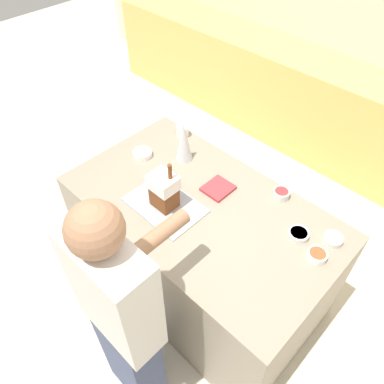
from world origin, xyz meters
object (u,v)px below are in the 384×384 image
(gingerbread_house, at_px, (164,190))
(mug, at_px, (183,131))
(baking_tray, at_px, (165,205))
(candy_bowl_near_tray_right, at_px, (142,153))
(candy_bowl_near_tray_left, at_px, (317,255))
(candy_bowl_front_corner, at_px, (298,234))
(person, at_px, (122,319))
(decorative_tree, at_px, (184,141))
(candy_bowl_far_left, at_px, (281,194))
(cookbook, at_px, (218,188))
(candy_bowl_beside_tree, at_px, (333,239))

(gingerbread_house, bearing_deg, mug, 126.36)
(baking_tray, height_order, candy_bowl_near_tray_right, candy_bowl_near_tray_right)
(candy_bowl_near_tray_left, bearing_deg, gingerbread_house, -160.49)
(candy_bowl_front_corner, height_order, person, person)
(decorative_tree, distance_m, candy_bowl_far_left, 0.72)
(candy_bowl_near_tray_right, xyz_separation_m, candy_bowl_far_left, (0.91, 0.34, 0.01))
(candy_bowl_near_tray_left, bearing_deg, candy_bowl_far_left, 148.51)
(candy_bowl_near_tray_right, xyz_separation_m, person, (0.82, -0.84, -0.06))
(person, bearing_deg, candy_bowl_far_left, 85.39)
(candy_bowl_far_left, xyz_separation_m, cookbook, (-0.32, -0.22, -0.02))
(decorative_tree, bearing_deg, gingerbread_house, -59.79)
(gingerbread_house, bearing_deg, candy_bowl_beside_tree, 28.28)
(candy_bowl_front_corner, height_order, candy_bowl_near_tray_left, candy_bowl_near_tray_left)
(candy_bowl_near_tray_right, bearing_deg, candy_bowl_beside_tree, 11.02)
(baking_tray, xyz_separation_m, candy_bowl_near_tray_left, (0.86, 0.30, 0.02))
(decorative_tree, xyz_separation_m, cookbook, (0.37, -0.06, -0.14))
(candy_bowl_beside_tree, relative_size, mug, 1.20)
(baking_tray, distance_m, gingerbread_house, 0.13)
(decorative_tree, xyz_separation_m, candy_bowl_far_left, (0.69, 0.16, -0.12))
(candy_bowl_front_corner, distance_m, candy_bowl_near_tray_left, 0.16)
(cookbook, distance_m, mug, 0.61)
(baking_tray, bearing_deg, decorative_tree, 120.14)
(candy_bowl_beside_tree, relative_size, person, 0.07)
(baking_tray, xyz_separation_m, candy_bowl_near_tray_right, (-0.45, 0.21, 0.02))
(gingerbread_house, xyz_separation_m, candy_bowl_far_left, (0.46, 0.55, -0.10))
(baking_tray, relative_size, decorative_tree, 1.53)
(person, bearing_deg, baking_tray, 120.40)
(candy_bowl_far_left, bearing_deg, baking_tray, -130.12)
(mug, bearing_deg, candy_bowl_near_tray_right, -95.52)
(decorative_tree, relative_size, candy_bowl_near_tray_left, 2.83)
(gingerbread_house, relative_size, decorative_tree, 1.08)
(cookbook, xyz_separation_m, mug, (-0.56, 0.24, 0.03))
(candy_bowl_near_tray_right, relative_size, cookbook, 0.74)
(candy_bowl_front_corner, bearing_deg, candy_bowl_beside_tree, 33.61)
(decorative_tree, height_order, person, person)
(decorative_tree, xyz_separation_m, mug, (-0.19, 0.18, -0.11))
(baking_tray, bearing_deg, person, -59.60)
(decorative_tree, distance_m, mug, 0.28)
(candy_bowl_near_tray_left, distance_m, candy_bowl_beside_tree, 0.16)
(baking_tray, height_order, mug, mug)
(gingerbread_house, xyz_separation_m, mug, (-0.42, 0.57, -0.09))
(candy_bowl_near_tray_right, bearing_deg, cookbook, 11.19)
(gingerbread_house, bearing_deg, decorative_tree, 120.21)
(decorative_tree, height_order, candy_bowl_beside_tree, decorative_tree)
(gingerbread_house, relative_size, person, 0.20)
(candy_bowl_front_corner, xyz_separation_m, person, (-0.34, -0.99, -0.06))
(candy_bowl_front_corner, xyz_separation_m, mug, (-1.13, 0.21, 0.02))
(candy_bowl_far_left, distance_m, mug, 0.88)
(baking_tray, bearing_deg, candy_bowl_near_tray_left, 19.51)
(candy_bowl_near_tray_left, distance_m, cookbook, 0.72)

